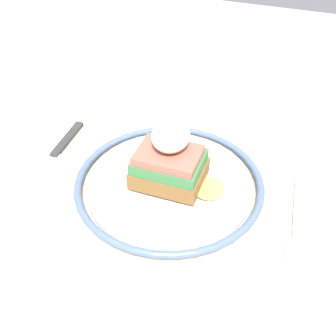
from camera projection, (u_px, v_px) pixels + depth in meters
The scene contains 6 objects.
dining_table at pixel (171, 239), 0.67m from camera, with size 1.05×0.78×0.77m.
plate at pixel (168, 183), 0.58m from camera, with size 0.26×0.26×0.02m.
sandwich at pixel (170, 159), 0.55m from camera, with size 0.12×0.07×0.09m.
fork at pixel (296, 223), 0.53m from camera, with size 0.03×0.14×0.00m.
knife at pixel (57, 152), 0.64m from camera, with size 0.02×0.19×0.01m.
napkin at pixel (71, 90), 0.78m from camera, with size 0.11×0.10×0.01m, color white.
Camera 1 is at (-0.14, 0.41, 1.17)m, focal length 45.00 mm.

